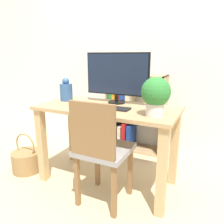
{
  "coord_description": "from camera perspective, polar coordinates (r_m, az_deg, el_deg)",
  "views": [
    {
      "loc": [
        0.86,
        -1.68,
        1.18
      ],
      "look_at": [
        0.0,
        0.1,
        0.67
      ],
      "focal_mm": 35.0,
      "sensor_mm": 36.0,
      "label": 1
    }
  ],
  "objects": [
    {
      "name": "basket",
      "position": [
        2.51,
        -21.37,
        -11.65
      ],
      "size": [
        0.3,
        0.3,
        0.41
      ],
      "color": "#997547",
      "rests_on": "ground_plane"
    },
    {
      "name": "potted_plant",
      "position": [
        1.63,
        11.35,
        4.52
      ],
      "size": [
        0.22,
        0.22,
        0.29
      ],
      "color": "silver",
      "rests_on": "desk"
    },
    {
      "name": "monitor",
      "position": [
        2.05,
        1.27,
        9.56
      ],
      "size": [
        0.62,
        0.16,
        0.47
      ],
      "color": "black",
      "rests_on": "desk"
    },
    {
      "name": "vase",
      "position": [
        2.23,
        -11.89,
        5.37
      ],
      "size": [
        0.12,
        0.12,
        0.23
      ],
      "color": "#33598C",
      "rests_on": "desk"
    },
    {
      "name": "chair",
      "position": [
        1.71,
        -2.94,
        -9.51
      ],
      "size": [
        0.4,
        0.4,
        0.87
      ],
      "rotation": [
        0.0,
        0.0,
        0.13
      ],
      "color": "gray",
      "rests_on": "ground_plane"
    },
    {
      "name": "bookshelf",
      "position": [
        2.82,
        3.8,
        -0.73
      ],
      "size": [
        0.72,
        0.28,
        0.96
      ],
      "color": "tan",
      "rests_on": "ground_plane"
    },
    {
      "name": "desk",
      "position": [
        1.98,
        -1.26,
        -2.97
      ],
      "size": [
        1.25,
        0.6,
        0.74
      ],
      "color": "tan",
      "rests_on": "ground_plane"
    },
    {
      "name": "ground_plane",
      "position": [
        2.23,
        -1.17,
        -17.46
      ],
      "size": [
        10.0,
        10.0,
        0.0
      ],
      "primitive_type": "plane",
      "color": "#CCB284"
    },
    {
      "name": "wall_back",
      "position": [
        2.83,
        8.43,
        16.77
      ],
      "size": [
        8.0,
        0.05,
        2.6
      ],
      "color": "silver",
      "rests_on": "ground_plane"
    },
    {
      "name": "keyboard",
      "position": [
        1.87,
        -1.31,
        1.22
      ],
      "size": [
        0.4,
        0.11,
        0.02
      ],
      "color": "black",
      "rests_on": "desk"
    }
  ]
}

